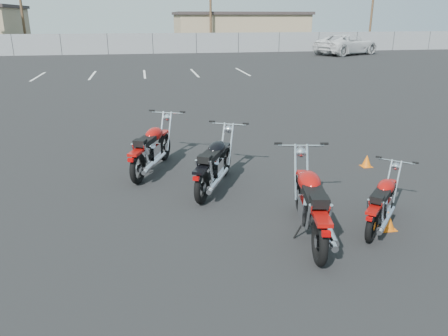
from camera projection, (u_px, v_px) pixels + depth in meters
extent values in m
plane|color=black|center=(219.00, 215.00, 7.58)|extent=(120.00, 120.00, 0.00)
torus|color=black|center=(164.00, 147.00, 10.39)|extent=(0.37, 0.66, 0.66)
cylinder|color=silver|center=(164.00, 147.00, 10.39)|extent=(0.17, 0.21, 0.18)
torus|color=black|center=(138.00, 168.00, 8.91)|extent=(0.37, 0.66, 0.66)
cylinder|color=silver|center=(138.00, 168.00, 8.91)|extent=(0.17, 0.21, 0.18)
cube|color=black|center=(152.00, 155.00, 9.63)|extent=(0.55, 1.11, 0.07)
cube|color=silver|center=(151.00, 153.00, 9.56)|extent=(0.45, 0.51, 0.33)
cylinder|color=silver|center=(150.00, 144.00, 9.50)|extent=(0.31, 0.34, 0.29)
ellipsoid|color=#9F0D09|center=(154.00, 134.00, 9.68)|extent=(0.56, 0.72, 0.28)
cube|color=black|center=(145.00, 141.00, 9.20)|extent=(0.50, 0.67, 0.11)
cube|color=black|center=(140.00, 143.00, 8.93)|extent=(0.30, 0.28, 0.13)
cube|color=#9F0D09|center=(136.00, 152.00, 8.78)|extent=(0.36, 0.50, 0.06)
cube|color=#9F0D09|center=(164.00, 132.00, 10.27)|extent=(0.28, 0.40, 0.04)
cylinder|color=silver|center=(146.00, 153.00, 8.95)|extent=(0.13, 0.21, 0.43)
cylinder|color=silver|center=(134.00, 153.00, 9.00)|extent=(0.13, 0.21, 0.43)
cylinder|color=silver|center=(154.00, 163.00, 9.32)|extent=(0.56, 1.16, 0.14)
cylinder|color=silver|center=(148.00, 167.00, 8.98)|extent=(0.27, 0.41, 0.15)
cylinder|color=silver|center=(169.00, 131.00, 10.37)|extent=(0.21, 0.42, 0.87)
cylinder|color=silver|center=(161.00, 131.00, 10.41)|extent=(0.21, 0.42, 0.87)
sphere|color=silver|center=(167.00, 118.00, 10.46)|extent=(0.23, 0.23, 0.18)
cylinder|color=silver|center=(167.00, 113.00, 10.44)|extent=(0.72, 0.33, 0.03)
cylinder|color=black|center=(182.00, 112.00, 10.33)|extent=(0.14, 0.09, 0.04)
cylinder|color=black|center=(152.00, 110.00, 10.49)|extent=(0.14, 0.09, 0.04)
cylinder|color=black|center=(144.00, 165.00, 9.63)|extent=(0.17, 0.09, 0.33)
cube|color=#990505|center=(131.00, 160.00, 8.54)|extent=(0.13, 0.10, 0.07)
torus|color=black|center=(225.00, 161.00, 9.39)|extent=(0.39, 0.63, 0.65)
cylinder|color=silver|center=(225.00, 161.00, 9.39)|extent=(0.17, 0.20, 0.17)
torus|color=black|center=(202.00, 187.00, 7.97)|extent=(0.39, 0.63, 0.65)
cylinder|color=silver|center=(202.00, 187.00, 7.97)|extent=(0.17, 0.20, 0.17)
cube|color=black|center=(214.00, 171.00, 8.66)|extent=(0.60, 1.06, 0.06)
cube|color=silver|center=(213.00, 168.00, 8.59)|extent=(0.45, 0.50, 0.32)
cylinder|color=silver|center=(213.00, 159.00, 8.53)|extent=(0.31, 0.34, 0.29)
ellipsoid|color=black|center=(217.00, 148.00, 8.70)|extent=(0.57, 0.71, 0.28)
cube|color=black|center=(209.00, 157.00, 8.24)|extent=(0.51, 0.66, 0.11)
cube|color=black|center=(205.00, 159.00, 7.98)|extent=(0.30, 0.28, 0.13)
cube|color=black|center=(201.00, 170.00, 7.83)|extent=(0.38, 0.49, 0.05)
cube|color=black|center=(225.00, 146.00, 9.28)|extent=(0.29, 0.39, 0.04)
cylinder|color=silver|center=(211.00, 171.00, 7.99)|extent=(0.14, 0.20, 0.42)
cylinder|color=silver|center=(198.00, 169.00, 8.06)|extent=(0.14, 0.20, 0.42)
cylinder|color=silver|center=(218.00, 180.00, 8.35)|extent=(0.61, 1.11, 0.14)
cylinder|color=silver|center=(213.00, 185.00, 8.02)|extent=(0.29, 0.40, 0.14)
cylinder|color=silver|center=(231.00, 144.00, 9.37)|extent=(0.23, 0.41, 0.85)
cylinder|color=silver|center=(222.00, 143.00, 9.42)|extent=(0.23, 0.41, 0.85)
sphere|color=silver|center=(229.00, 129.00, 9.46)|extent=(0.23, 0.23, 0.17)
cylinder|color=silver|center=(229.00, 124.00, 9.44)|extent=(0.69, 0.36, 0.03)
cylinder|color=black|center=(246.00, 124.00, 9.31)|extent=(0.13, 0.09, 0.04)
cylinder|color=black|center=(212.00, 121.00, 9.50)|extent=(0.13, 0.09, 0.04)
cylinder|color=black|center=(206.00, 181.00, 8.67)|extent=(0.16, 0.10, 0.32)
cube|color=#990505|center=(196.00, 179.00, 7.60)|extent=(0.13, 0.11, 0.06)
torus|color=black|center=(301.00, 194.00, 7.57)|extent=(0.26, 0.70, 0.69)
cylinder|color=silver|center=(301.00, 194.00, 7.57)|extent=(0.15, 0.20, 0.18)
torus|color=black|center=(320.00, 241.00, 5.99)|extent=(0.26, 0.70, 0.69)
cylinder|color=silver|center=(320.00, 241.00, 5.99)|extent=(0.15, 0.20, 0.18)
cube|color=black|center=(310.00, 212.00, 6.76)|extent=(0.35, 1.21, 0.07)
cube|color=silver|center=(311.00, 210.00, 6.69)|extent=(0.40, 0.49, 0.34)
cylinder|color=silver|center=(311.00, 198.00, 6.62)|extent=(0.28, 0.33, 0.30)
ellipsoid|color=#9F0D09|center=(309.00, 181.00, 6.81)|extent=(0.48, 0.72, 0.29)
cube|color=black|center=(316.00, 197.00, 6.30)|extent=(0.42, 0.68, 0.11)
cube|color=black|center=(320.00, 202.00, 6.02)|extent=(0.29, 0.25, 0.14)
cube|color=#9F0D09|center=(322.00, 218.00, 5.85)|extent=(0.30, 0.51, 0.06)
cube|color=#9F0D09|center=(303.00, 175.00, 7.45)|extent=(0.22, 0.41, 0.05)
cylinder|color=silver|center=(329.00, 217.00, 6.06)|extent=(0.10, 0.22, 0.45)
cylinder|color=silver|center=(309.00, 217.00, 6.06)|extent=(0.10, 0.22, 0.45)
cylinder|color=silver|center=(326.00, 227.00, 6.46)|extent=(0.35, 1.26, 0.15)
cylinder|color=silver|center=(331.00, 237.00, 6.10)|extent=(0.22, 0.43, 0.15)
cylinder|color=silver|center=(307.00, 172.00, 7.57)|extent=(0.14, 0.46, 0.91)
cylinder|color=silver|center=(295.00, 172.00, 7.58)|extent=(0.14, 0.46, 0.91)
sphere|color=silver|center=(301.00, 152.00, 7.65)|extent=(0.22, 0.22, 0.18)
cylinder|color=silver|center=(301.00, 146.00, 7.63)|extent=(0.80, 0.19, 0.03)
cylinder|color=black|center=(324.00, 144.00, 7.59)|extent=(0.14, 0.07, 0.04)
cylinder|color=black|center=(278.00, 143.00, 7.60)|extent=(0.14, 0.07, 0.04)
cylinder|color=black|center=(300.00, 228.00, 6.73)|extent=(0.18, 0.06, 0.34)
cube|color=#990505|center=(326.00, 234.00, 5.59)|extent=(0.13, 0.09, 0.07)
torus|color=black|center=(389.00, 198.00, 7.64)|extent=(0.42, 0.46, 0.53)
cylinder|color=silver|center=(389.00, 198.00, 7.64)|extent=(0.16, 0.16, 0.14)
torus|color=black|center=(372.00, 226.00, 6.61)|extent=(0.42, 0.46, 0.53)
cylinder|color=silver|center=(372.00, 226.00, 6.61)|extent=(0.16, 0.16, 0.14)
cube|color=black|center=(381.00, 209.00, 7.12)|extent=(0.68, 0.74, 0.05)
cube|color=silver|center=(381.00, 207.00, 7.06)|extent=(0.40, 0.41, 0.26)
cylinder|color=silver|center=(382.00, 198.00, 7.01)|extent=(0.28, 0.28, 0.23)
ellipsoid|color=#9F0D09|center=(386.00, 187.00, 7.13)|extent=(0.54, 0.56, 0.22)
cube|color=black|center=(380.00, 196.00, 6.80)|extent=(0.49, 0.51, 0.09)
cube|color=black|center=(377.00, 199.00, 6.61)|extent=(0.25, 0.25, 0.11)
cube|color=#9F0D09|center=(373.00, 210.00, 6.51)|extent=(0.36, 0.38, 0.04)
cube|color=#9F0D09|center=(391.00, 183.00, 7.55)|extent=(0.28, 0.30, 0.04)
cylinder|color=silver|center=(382.00, 211.00, 6.60)|extent=(0.14, 0.15, 0.34)
cylinder|color=silver|center=(368.00, 208.00, 6.70)|extent=(0.14, 0.15, 0.34)
cylinder|color=silver|center=(386.00, 220.00, 6.85)|extent=(0.70, 0.77, 0.11)
cylinder|color=silver|center=(383.00, 226.00, 6.62)|extent=(0.28, 0.30, 0.12)
cylinder|color=silver|center=(397.00, 182.00, 7.59)|extent=(0.26, 0.29, 0.69)
cylinder|color=silver|center=(388.00, 180.00, 7.67)|extent=(0.26, 0.29, 0.69)
sphere|color=silver|center=(396.00, 166.00, 7.67)|extent=(0.20, 0.20, 0.14)
cylinder|color=silver|center=(397.00, 161.00, 7.66)|extent=(0.48, 0.43, 0.03)
cylinder|color=black|center=(416.00, 163.00, 7.48)|extent=(0.10, 0.09, 0.03)
cylinder|color=black|center=(379.00, 157.00, 7.78)|extent=(0.10, 0.09, 0.03)
cylinder|color=black|center=(371.00, 218.00, 7.16)|extent=(0.12, 0.11, 0.26)
cube|color=#990505|center=(369.00, 219.00, 6.34)|extent=(0.10, 0.10, 0.05)
cone|color=#DD5F0B|center=(367.00, 161.00, 9.99)|extent=(0.22, 0.22, 0.27)
cube|color=#DD5F0B|center=(366.00, 166.00, 10.03)|extent=(0.23, 0.23, 0.01)
cone|color=#DD5F0B|center=(388.00, 220.00, 7.05)|extent=(0.24, 0.24, 0.30)
cube|color=#DD5F0B|center=(386.00, 228.00, 7.10)|extent=(0.26, 0.26, 0.01)
cube|color=gray|center=(153.00, 43.00, 39.77)|extent=(80.00, 0.04, 1.80)
cylinder|color=black|center=(13.00, 45.00, 37.69)|extent=(0.06, 0.06, 1.80)
cylinder|color=black|center=(61.00, 44.00, 38.38)|extent=(0.06, 0.06, 1.80)
cylinder|color=black|center=(108.00, 44.00, 39.07)|extent=(0.06, 0.06, 1.80)
cylinder|color=black|center=(153.00, 43.00, 39.77)|extent=(0.06, 0.06, 1.80)
cylinder|color=black|center=(196.00, 43.00, 40.46)|extent=(0.06, 0.06, 1.80)
cylinder|color=black|center=(238.00, 43.00, 41.15)|extent=(0.06, 0.06, 1.80)
cylinder|color=black|center=(279.00, 42.00, 41.84)|extent=(0.06, 0.06, 1.80)
cylinder|color=black|center=(318.00, 42.00, 42.54)|extent=(0.06, 0.06, 1.80)
cylinder|color=black|center=(357.00, 41.00, 43.23)|extent=(0.06, 0.06, 1.80)
cylinder|color=black|center=(393.00, 41.00, 43.92)|extent=(0.06, 0.06, 1.80)
cylinder|color=black|center=(429.00, 40.00, 44.61)|extent=(0.06, 0.06, 1.80)
cube|color=tan|center=(239.00, 31.00, 49.59)|extent=(14.00, 9.00, 3.40)
cube|color=#372F2E|center=(239.00, 13.00, 48.98)|extent=(14.40, 9.40, 0.30)
cylinder|color=#493422|center=(21.00, 2.00, 41.14)|extent=(0.24, 0.24, 9.00)
cylinder|color=#493422|center=(211.00, 3.00, 43.33)|extent=(0.24, 0.24, 9.00)
cylinder|color=#493422|center=(373.00, 4.00, 47.37)|extent=(0.24, 0.24, 9.00)
cube|color=silver|center=(38.00, 76.00, 24.93)|extent=(0.12, 4.00, 0.01)
cube|color=silver|center=(92.00, 75.00, 25.45)|extent=(0.12, 4.00, 0.01)
cube|color=silver|center=(145.00, 74.00, 25.97)|extent=(0.12, 4.00, 0.01)
cube|color=silver|center=(195.00, 73.00, 26.49)|extent=(0.12, 4.00, 0.01)
cube|color=silver|center=(243.00, 72.00, 27.01)|extent=(0.12, 4.00, 0.01)
imported|color=silver|center=(347.00, 38.00, 38.58)|extent=(5.96, 7.84, 2.78)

